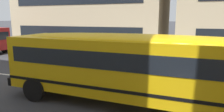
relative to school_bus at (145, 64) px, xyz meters
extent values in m
plane|color=#38383D|center=(0.93, 1.32, -1.61)|extent=(400.00, 400.00, 0.00)
cube|color=gray|center=(0.93, 8.90, -1.61)|extent=(120.00, 3.00, 0.01)
cube|color=silver|center=(0.93, 1.32, -1.61)|extent=(110.00, 0.16, 0.01)
cube|color=yellow|center=(-0.24, 0.00, -0.10)|extent=(10.39, 2.42, 2.08)
cube|color=black|center=(-5.50, 0.03, -0.97)|extent=(0.20, 2.36, 0.34)
cube|color=black|center=(-0.24, 0.00, 0.27)|extent=(9.77, 2.46, 0.60)
cube|color=black|center=(-0.24, 0.00, -0.72)|extent=(10.41, 2.45, 0.11)
ellipsoid|color=yellow|center=(-0.24, 0.00, 0.93)|extent=(9.98, 2.23, 0.34)
cylinder|color=black|center=(-4.17, 1.20, -1.14)|extent=(0.95, 0.27, 0.94)
cylinder|color=black|center=(-4.19, -1.15, -1.14)|extent=(0.95, 0.27, 0.94)
cube|color=maroon|center=(-10.04, 6.36, -0.96)|extent=(3.92, 1.74, 0.70)
cube|color=black|center=(-10.19, 6.36, -0.29)|extent=(2.21, 1.58, 0.64)
cylinder|color=black|center=(-8.73, 7.20, -1.31)|extent=(0.60, 0.19, 0.60)
cylinder|color=black|center=(-8.75, 5.50, -1.31)|extent=(0.60, 0.19, 0.60)
cylinder|color=black|center=(-11.33, 7.22, -1.31)|extent=(0.60, 0.19, 0.60)
cylinder|color=black|center=(-11.35, 5.52, -1.31)|extent=(0.60, 0.19, 0.60)
cube|color=black|center=(-14.23, 5.94, 0.11)|extent=(0.10, 1.85, 0.70)
cylinder|color=black|center=(-15.11, 7.08, -1.19)|extent=(0.85, 0.29, 0.84)
cube|color=black|center=(-9.32, 10.38, 0.31)|extent=(13.84, 0.04, 1.10)
camera|label=1|loc=(1.48, -7.26, 1.69)|focal=32.54mm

